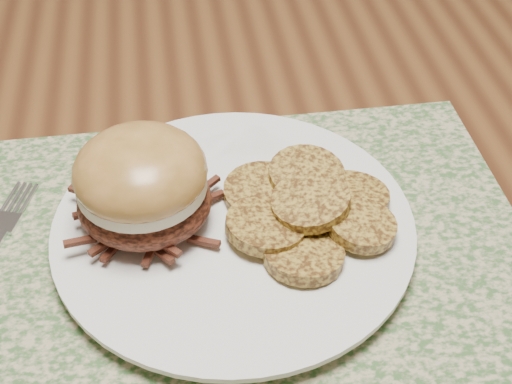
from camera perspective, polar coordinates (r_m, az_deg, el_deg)
dining_table at (r=0.79m, az=17.06°, el=3.01°), size 1.50×0.90×0.75m
placemat at (r=0.54m, az=-1.37°, el=-5.03°), size 0.45×0.33×0.00m
dinner_plate at (r=0.55m, az=-1.79°, el=-2.94°), size 0.26×0.26×0.02m
pork_sandwich at (r=0.52m, az=-9.11°, el=0.62°), size 0.13×0.13×0.08m
roasted_potatoes at (r=0.54m, az=4.06°, el=-1.28°), size 0.14×0.16×0.03m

